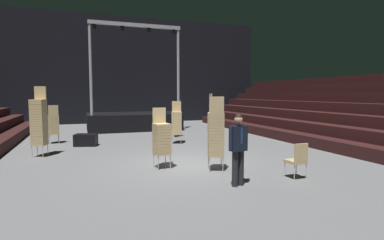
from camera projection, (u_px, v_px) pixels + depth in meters
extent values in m
cube|color=slate|center=(184.00, 165.00, 9.87)|extent=(22.00, 30.00, 0.10)
cube|color=black|center=(122.00, 70.00, 23.61)|extent=(22.00, 0.30, 8.00)
cube|color=black|center=(318.00, 142.00, 12.84)|extent=(0.75, 24.00, 0.45)
cube|color=black|center=(332.00, 130.00, 13.06)|extent=(0.75, 24.00, 0.45)
cube|color=black|center=(347.00, 119.00, 13.27)|extent=(0.75, 24.00, 0.45)
cube|color=black|center=(360.00, 108.00, 13.48)|extent=(0.75, 24.00, 0.45)
cube|color=black|center=(374.00, 98.00, 13.70)|extent=(0.75, 24.00, 0.45)
cube|color=black|center=(134.00, 121.00, 19.27)|extent=(5.49, 3.19, 1.01)
cylinder|color=#9EA0A8|center=(91.00, 69.00, 16.91)|extent=(0.16, 0.16, 5.06)
cylinder|color=#9EA0A8|center=(178.00, 71.00, 18.59)|extent=(0.16, 0.16, 5.06)
cube|color=#9EA0A8|center=(136.00, 25.00, 17.54)|extent=(5.19, 0.20, 0.20)
cylinder|color=black|center=(94.00, 26.00, 16.80)|extent=(0.18, 0.18, 0.22)
cylinder|color=black|center=(122.00, 28.00, 17.30)|extent=(0.18, 0.18, 0.22)
cylinder|color=black|center=(149.00, 30.00, 17.81)|extent=(0.18, 0.18, 0.22)
cylinder|color=black|center=(174.00, 32.00, 18.31)|extent=(0.18, 0.18, 0.22)
cylinder|color=black|center=(241.00, 168.00, 7.51)|extent=(0.15, 0.15, 0.85)
cylinder|color=black|center=(235.00, 169.00, 7.41)|extent=(0.15, 0.15, 0.85)
cube|color=silver|center=(240.00, 139.00, 7.35)|extent=(0.20, 0.14, 0.60)
cube|color=black|center=(238.00, 138.00, 7.40)|extent=(0.44, 0.32, 0.60)
cube|color=navy|center=(242.00, 136.00, 7.30)|extent=(0.06, 0.02, 0.39)
cylinder|color=black|center=(246.00, 137.00, 7.53)|extent=(0.12, 0.12, 0.56)
cylinder|color=black|center=(231.00, 139.00, 7.27)|extent=(0.12, 0.12, 0.56)
sphere|color=tan|center=(239.00, 120.00, 7.36)|extent=(0.20, 0.20, 0.20)
sphere|color=black|center=(239.00, 117.00, 7.36)|extent=(0.16, 0.16, 0.16)
cylinder|color=#B2B5BA|center=(49.00, 139.00, 13.98)|extent=(0.02, 0.02, 0.40)
cylinder|color=#B2B5BA|center=(58.00, 138.00, 14.16)|extent=(0.02, 0.02, 0.40)
cylinder|color=#B2B5BA|center=(50.00, 140.00, 13.65)|extent=(0.02, 0.02, 0.40)
cylinder|color=#B2B5BA|center=(59.00, 139.00, 13.82)|extent=(0.02, 0.02, 0.40)
cube|color=tan|center=(54.00, 133.00, 13.88)|extent=(0.50, 0.50, 0.08)
cube|color=tan|center=(54.00, 132.00, 13.87)|extent=(0.50, 0.50, 0.08)
cube|color=tan|center=(54.00, 130.00, 13.87)|extent=(0.50, 0.50, 0.08)
cube|color=tan|center=(54.00, 128.00, 13.86)|extent=(0.50, 0.50, 0.08)
cube|color=tan|center=(54.00, 126.00, 13.85)|extent=(0.50, 0.50, 0.08)
cube|color=tan|center=(53.00, 124.00, 13.85)|extent=(0.50, 0.50, 0.08)
cube|color=tan|center=(53.00, 122.00, 13.84)|extent=(0.50, 0.50, 0.08)
cube|color=tan|center=(53.00, 120.00, 13.83)|extent=(0.50, 0.50, 0.08)
cube|color=tan|center=(53.00, 118.00, 13.82)|extent=(0.50, 0.50, 0.08)
cube|color=tan|center=(53.00, 116.00, 13.82)|extent=(0.50, 0.50, 0.08)
cube|color=tan|center=(53.00, 110.00, 13.62)|extent=(0.41, 0.10, 0.46)
cylinder|color=#B2B5BA|center=(208.00, 162.00, 9.20)|extent=(0.02, 0.02, 0.40)
cylinder|color=#B2B5BA|center=(221.00, 162.00, 9.21)|extent=(0.02, 0.02, 0.40)
cylinder|color=#B2B5BA|center=(210.00, 165.00, 8.82)|extent=(0.02, 0.02, 0.40)
cylinder|color=#B2B5BA|center=(223.00, 165.00, 8.84)|extent=(0.02, 0.02, 0.40)
cube|color=tan|center=(216.00, 155.00, 9.00)|extent=(0.55, 0.55, 0.08)
cube|color=tan|center=(216.00, 152.00, 8.99)|extent=(0.55, 0.55, 0.08)
cube|color=tan|center=(216.00, 149.00, 8.98)|extent=(0.55, 0.55, 0.08)
cube|color=tan|center=(216.00, 146.00, 8.98)|extent=(0.55, 0.55, 0.08)
cube|color=tan|center=(216.00, 143.00, 8.97)|extent=(0.55, 0.55, 0.08)
cube|color=tan|center=(216.00, 140.00, 8.96)|extent=(0.55, 0.55, 0.08)
cube|color=tan|center=(216.00, 138.00, 8.96)|extent=(0.55, 0.55, 0.08)
cube|color=tan|center=(216.00, 135.00, 8.95)|extent=(0.55, 0.55, 0.08)
cube|color=tan|center=(216.00, 132.00, 8.94)|extent=(0.55, 0.55, 0.08)
cube|color=tan|center=(216.00, 129.00, 8.93)|extent=(0.55, 0.55, 0.08)
cube|color=tan|center=(216.00, 126.00, 8.93)|extent=(0.55, 0.55, 0.08)
cube|color=tan|center=(216.00, 123.00, 8.92)|extent=(0.55, 0.55, 0.08)
cube|color=tan|center=(216.00, 120.00, 8.91)|extent=(0.55, 0.55, 0.08)
cube|color=tan|center=(216.00, 117.00, 8.90)|extent=(0.55, 0.55, 0.08)
cube|color=tan|center=(216.00, 114.00, 8.90)|extent=(0.55, 0.55, 0.08)
cube|color=tan|center=(217.00, 105.00, 8.68)|extent=(0.40, 0.17, 0.46)
cylinder|color=#B2B5BA|center=(181.00, 139.00, 13.71)|extent=(0.02, 0.02, 0.40)
cylinder|color=#B2B5BA|center=(172.00, 140.00, 13.69)|extent=(0.02, 0.02, 0.40)
cylinder|color=#B2B5BA|center=(181.00, 138.00, 14.09)|extent=(0.02, 0.02, 0.40)
cylinder|color=#B2B5BA|center=(172.00, 138.00, 14.07)|extent=(0.02, 0.02, 0.40)
cube|color=tan|center=(177.00, 133.00, 13.87)|extent=(0.55, 0.55, 0.08)
cube|color=tan|center=(177.00, 132.00, 13.86)|extent=(0.55, 0.55, 0.08)
cube|color=tan|center=(177.00, 130.00, 13.85)|extent=(0.55, 0.55, 0.08)
cube|color=tan|center=(177.00, 128.00, 13.84)|extent=(0.55, 0.55, 0.08)
cube|color=tan|center=(177.00, 126.00, 13.84)|extent=(0.55, 0.55, 0.08)
cube|color=tan|center=(177.00, 124.00, 13.83)|extent=(0.55, 0.55, 0.08)
cube|color=tan|center=(177.00, 122.00, 13.82)|extent=(0.55, 0.55, 0.08)
cube|color=tan|center=(177.00, 120.00, 13.82)|extent=(0.55, 0.55, 0.08)
cube|color=tan|center=(177.00, 118.00, 13.81)|extent=(0.55, 0.55, 0.08)
cube|color=tan|center=(177.00, 116.00, 13.80)|extent=(0.55, 0.55, 0.08)
cube|color=tan|center=(177.00, 114.00, 13.79)|extent=(0.55, 0.55, 0.08)
cube|color=tan|center=(177.00, 113.00, 13.79)|extent=(0.55, 0.55, 0.08)
cube|color=tan|center=(177.00, 106.00, 13.96)|extent=(0.40, 0.16, 0.46)
cylinder|color=#B2B5BA|center=(170.00, 162.00, 9.19)|extent=(0.02, 0.02, 0.40)
cylinder|color=#B2B5BA|center=(158.00, 163.00, 9.02)|extent=(0.02, 0.02, 0.40)
cylinder|color=#B2B5BA|center=(165.00, 160.00, 9.53)|extent=(0.02, 0.02, 0.40)
cylinder|color=#B2B5BA|center=(154.00, 161.00, 9.36)|extent=(0.02, 0.02, 0.40)
cube|color=tan|center=(162.00, 153.00, 9.26)|extent=(0.49, 0.49, 0.08)
cube|color=tan|center=(162.00, 150.00, 9.25)|extent=(0.49, 0.49, 0.08)
cube|color=tan|center=(162.00, 148.00, 9.24)|extent=(0.49, 0.49, 0.08)
cube|color=tan|center=(162.00, 145.00, 9.23)|extent=(0.49, 0.49, 0.08)
cube|color=tan|center=(162.00, 142.00, 9.23)|extent=(0.49, 0.49, 0.08)
cube|color=tan|center=(162.00, 139.00, 9.22)|extent=(0.49, 0.49, 0.08)
cube|color=tan|center=(162.00, 136.00, 9.21)|extent=(0.49, 0.49, 0.08)
cube|color=tan|center=(162.00, 133.00, 9.21)|extent=(0.49, 0.49, 0.08)
cube|color=tan|center=(162.00, 131.00, 9.20)|extent=(0.49, 0.49, 0.08)
cube|color=tan|center=(162.00, 128.00, 9.19)|extent=(0.49, 0.49, 0.08)
cube|color=tan|center=(162.00, 125.00, 9.18)|extent=(0.49, 0.49, 0.08)
cube|color=tan|center=(159.00, 115.00, 9.33)|extent=(0.41, 0.10, 0.46)
cylinder|color=#B2B5BA|center=(43.00, 152.00, 10.81)|extent=(0.02, 0.02, 0.40)
cylinder|color=#B2B5BA|center=(32.00, 152.00, 10.80)|extent=(0.02, 0.02, 0.40)
cylinder|color=#B2B5BA|center=(48.00, 150.00, 11.18)|extent=(0.02, 0.02, 0.40)
cylinder|color=#B2B5BA|center=(37.00, 150.00, 11.18)|extent=(0.02, 0.02, 0.40)
cube|color=tan|center=(40.00, 144.00, 10.97)|extent=(0.56, 0.56, 0.08)
cube|color=tan|center=(40.00, 142.00, 10.97)|extent=(0.56, 0.56, 0.08)
cube|color=tan|center=(40.00, 139.00, 10.96)|extent=(0.56, 0.56, 0.08)
cube|color=tan|center=(39.00, 137.00, 10.95)|extent=(0.56, 0.56, 0.08)
cube|color=tan|center=(39.00, 134.00, 10.94)|extent=(0.56, 0.56, 0.08)
cube|color=tan|center=(39.00, 132.00, 10.94)|extent=(0.56, 0.56, 0.08)
cube|color=tan|center=(39.00, 130.00, 10.93)|extent=(0.56, 0.56, 0.08)
cube|color=tan|center=(39.00, 127.00, 10.92)|extent=(0.56, 0.56, 0.08)
cube|color=tan|center=(39.00, 125.00, 10.92)|extent=(0.56, 0.56, 0.08)
cube|color=tan|center=(39.00, 122.00, 10.91)|extent=(0.56, 0.56, 0.08)
cube|color=tan|center=(39.00, 120.00, 10.90)|extent=(0.56, 0.56, 0.08)
cube|color=tan|center=(39.00, 118.00, 10.89)|extent=(0.56, 0.56, 0.08)
cube|color=tan|center=(39.00, 115.00, 10.89)|extent=(0.56, 0.56, 0.08)
cube|color=tan|center=(38.00, 113.00, 10.88)|extent=(0.56, 0.56, 0.08)
cube|color=tan|center=(38.00, 110.00, 10.87)|extent=(0.56, 0.56, 0.08)
cube|color=tan|center=(38.00, 108.00, 10.86)|extent=(0.56, 0.56, 0.08)
cube|color=tan|center=(38.00, 105.00, 10.86)|extent=(0.56, 0.56, 0.08)
cube|color=tan|center=(38.00, 103.00, 10.85)|extent=(0.56, 0.56, 0.08)
cube|color=tan|center=(38.00, 101.00, 10.84)|extent=(0.56, 0.56, 0.08)
cube|color=tan|center=(40.00, 93.00, 11.01)|extent=(0.40, 0.18, 0.46)
cylinder|color=#B2B5BA|center=(217.00, 132.00, 16.43)|extent=(0.02, 0.02, 0.40)
cylinder|color=#B2B5BA|center=(219.00, 133.00, 16.06)|extent=(0.02, 0.02, 0.40)
cylinder|color=#B2B5BA|center=(210.00, 132.00, 16.36)|extent=(0.02, 0.02, 0.40)
cylinder|color=#B2B5BA|center=(212.00, 133.00, 15.99)|extent=(0.02, 0.02, 0.40)
cube|color=tan|center=(214.00, 128.00, 16.19)|extent=(0.50, 0.50, 0.08)
cube|color=tan|center=(214.00, 126.00, 16.18)|extent=(0.50, 0.50, 0.08)
cube|color=tan|center=(214.00, 125.00, 16.18)|extent=(0.50, 0.50, 0.08)
cube|color=tan|center=(214.00, 123.00, 16.17)|extent=(0.50, 0.50, 0.08)
cube|color=tan|center=(214.00, 121.00, 16.16)|extent=(0.50, 0.50, 0.08)
cube|color=tan|center=(214.00, 120.00, 16.15)|extent=(0.50, 0.50, 0.08)
cube|color=tan|center=(214.00, 118.00, 16.15)|extent=(0.50, 0.50, 0.08)
cube|color=tan|center=(214.00, 116.00, 16.14)|extent=(0.50, 0.50, 0.08)
cube|color=tan|center=(214.00, 115.00, 16.13)|extent=(0.50, 0.50, 0.08)
cube|color=tan|center=(214.00, 113.00, 16.13)|extent=(0.50, 0.50, 0.08)
cube|color=tan|center=(214.00, 111.00, 16.12)|extent=(0.50, 0.50, 0.08)
cube|color=tan|center=(214.00, 110.00, 16.11)|extent=(0.50, 0.50, 0.08)
cube|color=tan|center=(214.00, 108.00, 16.10)|extent=(0.50, 0.50, 0.08)
cube|color=tan|center=(214.00, 107.00, 16.10)|extent=(0.50, 0.50, 0.08)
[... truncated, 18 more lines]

